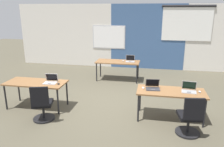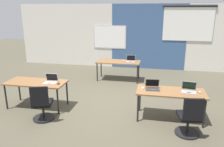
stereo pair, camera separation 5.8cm
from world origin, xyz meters
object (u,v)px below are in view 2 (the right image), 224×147
(laptop_near_right_inner, at_px, (152,87))
(desk_near_left, at_px, (36,84))
(mouse_near_left_inner, at_px, (58,84))
(mouse_near_right_end, at_px, (200,92))
(laptop_near_left_inner, at_px, (51,81))
(mouse_near_right_inner, at_px, (143,88))
(chair_near_right_end, at_px, (189,120))
(desk_far_center, at_px, (118,63))
(desk_near_right, at_px, (171,93))
(mouse_far_right, at_px, (124,61))
(laptop_near_right_end, at_px, (189,90))
(laptop_far_right, at_px, (131,60))
(chair_near_left_inner, at_px, (42,106))

(laptop_near_right_inner, bearing_deg, desk_near_left, 175.15)
(mouse_near_left_inner, bearing_deg, mouse_near_right_end, 1.50)
(laptop_near_left_inner, distance_m, mouse_near_right_end, 3.73)
(laptop_near_left_inner, distance_m, mouse_near_right_inner, 2.42)
(chair_near_right_end, bearing_deg, desk_far_center, -67.68)
(desk_near_right, distance_m, mouse_near_left_inner, 2.83)
(desk_near_left, bearing_deg, desk_near_right, 0.00)
(desk_near_right, bearing_deg, mouse_far_right, 118.68)
(laptop_near_right_end, height_order, chair_near_right_end, laptop_near_right_end)
(laptop_near_right_inner, bearing_deg, mouse_near_left_inner, 176.93)
(desk_near_left, relative_size, laptop_near_left_inner, 4.51)
(laptop_far_right, bearing_deg, desk_near_left, -132.35)
(desk_near_left, distance_m, laptop_far_right, 3.61)
(chair_near_left_inner, xyz_separation_m, chair_near_right_end, (3.35, -0.01, 0.00))
(desk_far_center, bearing_deg, mouse_near_left_inner, -110.60)
(desk_near_left, relative_size, laptop_near_right_end, 4.47)
(desk_near_left, xyz_separation_m, mouse_near_left_inner, (0.68, -0.06, 0.08))
(mouse_near_right_end, bearing_deg, laptop_near_right_inner, 177.98)
(laptop_near_right_end, relative_size, chair_near_right_end, 0.39)
(laptop_far_right, relative_size, laptop_near_right_end, 0.98)
(chair_near_left_inner, distance_m, mouse_far_right, 3.83)
(chair_near_left_inner, relative_size, chair_near_right_end, 1.00)
(mouse_near_right_end, bearing_deg, chair_near_left_inner, -168.79)
(chair_near_left_inner, bearing_deg, laptop_near_right_inner, -179.77)
(laptop_near_right_inner, distance_m, mouse_near_right_inner, 0.23)
(desk_near_left, xyz_separation_m, desk_far_center, (1.75, 2.80, 0.00))
(desk_near_right, distance_m, laptop_near_left_inner, 3.08)
(mouse_near_left_inner, bearing_deg, laptop_near_right_end, 1.81)
(desk_near_right, relative_size, mouse_near_right_end, 15.31)
(desk_near_left, bearing_deg, mouse_near_left_inner, -4.98)
(desk_near_left, distance_m, mouse_near_left_inner, 0.68)
(laptop_far_right, bearing_deg, desk_near_right, -70.21)
(desk_far_center, xyz_separation_m, laptop_near_right_inner, (1.32, -2.73, 0.11))
(desk_near_right, distance_m, mouse_near_right_inner, 0.67)
(mouse_near_left_inner, height_order, laptop_near_right_end, laptop_near_right_end)
(desk_near_right, distance_m, mouse_near_right_end, 0.66)
(laptop_near_left_inner, xyz_separation_m, mouse_near_left_inner, (0.25, -0.08, -0.03))
(desk_far_center, relative_size, laptop_far_right, 4.54)
(laptop_far_right, bearing_deg, mouse_near_right_end, -60.02)
(desk_near_right, height_order, laptop_near_right_inner, laptop_near_right_inner)
(laptop_near_right_end, bearing_deg, chair_near_right_end, -87.55)
(mouse_near_right_end, xyz_separation_m, mouse_near_right_inner, (-1.31, 0.01, 0.00))
(desk_far_center, height_order, mouse_near_left_inner, mouse_near_left_inner)
(mouse_far_right, height_order, laptop_near_right_end, laptop_near_right_end)
(desk_near_right, bearing_deg, laptop_far_right, 114.43)
(mouse_near_left_inner, bearing_deg, chair_near_left_inner, -104.01)
(desk_near_left, distance_m, laptop_near_right_inner, 3.07)
(laptop_far_right, relative_size, laptop_near_right_inner, 0.97)
(laptop_near_left_inner, height_order, laptop_near_right_end, same)
(laptop_far_right, relative_size, chair_near_right_end, 0.38)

